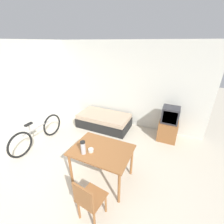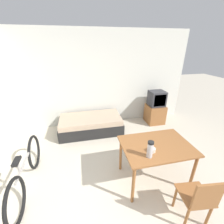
% 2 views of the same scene
% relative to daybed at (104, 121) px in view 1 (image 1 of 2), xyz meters
% --- Properties ---
extents(ground_plane, '(20.00, 20.00, 0.00)m').
position_rel_daybed_xyz_m(ground_plane, '(0.32, -2.73, -0.22)').
color(ground_plane, beige).
extents(wall_back, '(5.42, 0.06, 2.70)m').
position_rel_daybed_xyz_m(wall_back, '(0.32, 0.56, 1.13)').
color(wall_back, silver).
rests_on(wall_back, ground_plane).
extents(wall_left, '(0.06, 4.26, 2.70)m').
position_rel_daybed_xyz_m(wall_left, '(-1.92, -1.10, 1.13)').
color(wall_left, silver).
rests_on(wall_left, ground_plane).
extents(daybed, '(1.72, 0.91, 0.45)m').
position_rel_daybed_xyz_m(daybed, '(0.00, 0.00, 0.00)').
color(daybed, black).
rests_on(daybed, ground_plane).
extents(tv, '(0.52, 0.51, 1.03)m').
position_rel_daybed_xyz_m(tv, '(2.03, 0.12, 0.25)').
color(tv, brown).
rests_on(tv, ground_plane).
extents(dining_table, '(1.15, 0.82, 0.76)m').
position_rel_daybed_xyz_m(dining_table, '(0.95, -1.92, 0.44)').
color(dining_table, brown).
rests_on(dining_table, ground_plane).
extents(wooden_chair, '(0.43, 0.43, 0.85)m').
position_rel_daybed_xyz_m(wooden_chair, '(1.15, -2.74, 0.26)').
color(wooden_chair, brown).
rests_on(wooden_chair, ground_plane).
extents(bicycle, '(0.08, 1.73, 0.75)m').
position_rel_daybed_xyz_m(bicycle, '(-1.22, -1.62, 0.12)').
color(bicycle, black).
rests_on(bicycle, ground_plane).
extents(thermos_flask, '(0.09, 0.09, 0.27)m').
position_rel_daybed_xyz_m(thermos_flask, '(0.70, -2.16, 0.68)').
color(thermos_flask, '#B7B7BC').
rests_on(thermos_flask, dining_table).
extents(mate_bowl, '(0.10, 0.10, 0.06)m').
position_rel_daybed_xyz_m(mate_bowl, '(0.80, -2.06, 0.56)').
color(mate_bowl, beige).
rests_on(mate_bowl, dining_table).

